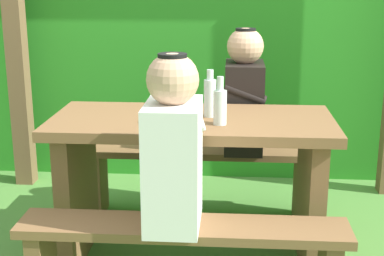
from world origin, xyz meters
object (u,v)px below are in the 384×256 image
at_px(bench_near, 183,250).
at_px(person_white_shirt, 173,148).
at_px(picnic_table, 192,165).
at_px(bottle_left, 220,105).
at_px(cell_phone, 183,118).
at_px(person_black_coat, 244,95).
at_px(drinking_glass, 168,114).
at_px(bench_far, 198,168).
at_px(bottle_right, 210,97).

distance_m(bench_near, person_white_shirt, 0.46).
height_order(picnic_table, bottle_left, bottle_left).
bearing_deg(cell_phone, picnic_table, 14.86).
bearing_deg(person_black_coat, picnic_table, -116.60).
distance_m(bench_near, person_black_coat, 1.19).
bearing_deg(bench_near, drinking_glass, 104.36).
relative_size(person_black_coat, bottle_left, 3.14).
xyz_separation_m(bench_far, bottle_left, (0.14, -0.65, 0.54)).
xyz_separation_m(person_white_shirt, person_black_coat, (0.30, 1.06, 0.00)).
relative_size(picnic_table, drinking_glass, 14.37).
distance_m(bench_far, person_white_shirt, 1.16).
xyz_separation_m(bench_near, bottle_left, (0.14, 0.42, 0.54)).
height_order(picnic_table, bench_near, picnic_table).
height_order(bench_near, bottle_right, bottle_right).
relative_size(bench_near, bench_far, 1.00).
bearing_deg(bottle_right, drinking_glass, -139.13).
distance_m(bench_far, cell_phone, 0.73).
relative_size(person_white_shirt, person_black_coat, 1.00).
relative_size(drinking_glass, bottle_left, 0.43).
distance_m(bench_far, bottle_left, 0.86).
relative_size(person_white_shirt, bottle_right, 3.05).
bearing_deg(bottle_left, picnic_table, 139.92).
distance_m(bench_near, bench_far, 1.07).
xyz_separation_m(bench_near, cell_phone, (-0.04, 0.49, 0.45)).
bearing_deg(bench_near, bench_far, 90.00).
bearing_deg(bottle_left, person_black_coat, 79.11).
relative_size(bench_far, cell_phone, 10.00).
height_order(drinking_glass, cell_phone, drinking_glass).
xyz_separation_m(bench_far, cell_phone, (-0.04, -0.57, 0.45)).
distance_m(bench_near, bottle_left, 0.70).
relative_size(bench_far, person_white_shirt, 1.95).
bearing_deg(bottle_left, person_white_shirt, -113.38).
relative_size(person_white_shirt, bottle_left, 3.14).
relative_size(drinking_glass, bottle_right, 0.41).
relative_size(person_white_shirt, cell_phone, 5.14).
bearing_deg(bench_far, person_white_shirt, -92.01).
distance_m(person_black_coat, bottle_right, 0.54).
distance_m(picnic_table, drinking_glass, 0.34).
relative_size(bottle_left, cell_phone, 1.64).
height_order(bottle_left, cell_phone, bottle_left).
height_order(person_white_shirt, bottle_right, person_white_shirt).
relative_size(person_white_shirt, drinking_glass, 7.39).
distance_m(person_black_coat, drinking_glass, 0.76).
distance_m(drinking_glass, cell_phone, 0.12).
distance_m(picnic_table, person_black_coat, 0.65).
xyz_separation_m(bench_far, bottle_right, (0.09, -0.50, 0.55)).
bearing_deg(bottle_left, cell_phone, 156.14).
relative_size(picnic_table, bottle_left, 6.11).
xyz_separation_m(bench_near, bench_far, (0.00, 1.07, 0.00)).
bearing_deg(picnic_table, drinking_glass, -127.49).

